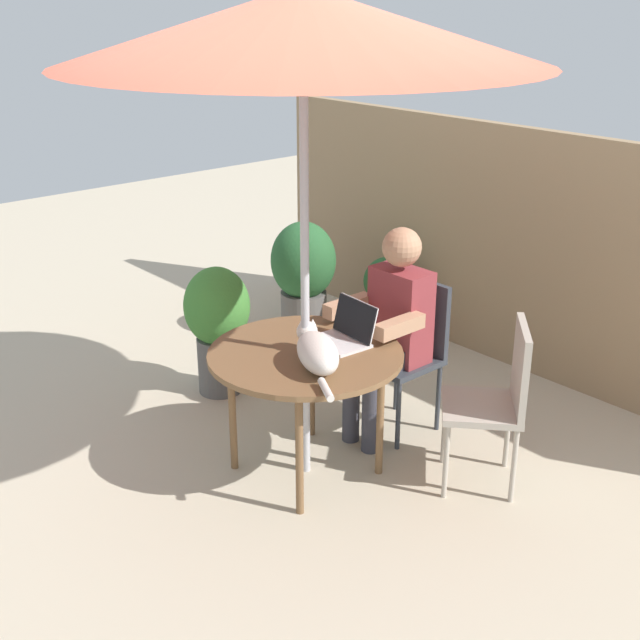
{
  "coord_description": "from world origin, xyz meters",
  "views": [
    {
      "loc": [
        2.98,
        -2.52,
        2.46
      ],
      "look_at": [
        0.0,
        0.1,
        0.86
      ],
      "focal_mm": 46.55,
      "sensor_mm": 36.0,
      "label": 1
    }
  ],
  "objects": [
    {
      "name": "chair_occupied",
      "position": [
        0.0,
        0.79,
        0.53
      ],
      "size": [
        0.4,
        0.4,
        0.9
      ],
      "color": "#33383F",
      "rests_on": "ground"
    },
    {
      "name": "laptop",
      "position": [
        0.04,
        0.25,
        0.77
      ],
      "size": [
        0.32,
        0.27,
        0.21
      ],
      "color": "silver",
      "rests_on": "patio_table"
    },
    {
      "name": "patio_umbrella",
      "position": [
        0.0,
        0.0,
        2.3
      ],
      "size": [
        2.26,
        2.26,
        2.47
      ],
      "color": "#B7B7BC",
      "rests_on": "ground"
    },
    {
      "name": "potted_plant_by_chair",
      "position": [
        -1.1,
        0.2,
        0.49
      ],
      "size": [
        0.42,
        0.42,
        0.84
      ],
      "color": "#595654",
      "rests_on": "ground"
    },
    {
      "name": "potted_plant_corner",
      "position": [
        -1.43,
        1.2,
        0.5
      ],
      "size": [
        0.48,
        0.48,
        0.89
      ],
      "color": "#595654",
      "rests_on": "ground"
    },
    {
      "name": "fence_back",
      "position": [
        0.0,
        1.99,
        0.82
      ],
      "size": [
        4.8,
        0.08,
        1.63
      ],
      "primitive_type": "cube",
      "color": "#937756",
      "rests_on": "ground"
    },
    {
      "name": "potted_plant_near_fence",
      "position": [
        -1.04,
        1.69,
        0.34
      ],
      "size": [
        0.37,
        0.37,
        0.61
      ],
      "color": "#9E5138",
      "rests_on": "ground"
    },
    {
      "name": "person_seated",
      "position": [
        0.0,
        0.63,
        0.7
      ],
      "size": [
        0.48,
        0.48,
        1.24
      ],
      "color": "maroon",
      "rests_on": "ground"
    },
    {
      "name": "ground_plane",
      "position": [
        0.0,
        0.0,
        0.0
      ],
      "size": [
        14.0,
        14.0,
        0.0
      ],
      "primitive_type": "plane",
      "color": "#BCAD93"
    },
    {
      "name": "chair_empty",
      "position": [
        0.74,
        0.67,
        0.53
      ],
      "size": [
        0.56,
        0.56,
        0.9
      ],
      "color": "#B2A899",
      "rests_on": "ground"
    },
    {
      "name": "patio_table",
      "position": [
        0.0,
        0.0,
        0.65
      ],
      "size": [
        1.02,
        1.02,
        0.71
      ],
      "color": "brown",
      "rests_on": "ground"
    },
    {
      "name": "cat",
      "position": [
        0.17,
        -0.07,
        0.79
      ],
      "size": [
        0.58,
        0.39,
        0.17
      ],
      "color": "silver",
      "rests_on": "patio_table"
    }
  ]
}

